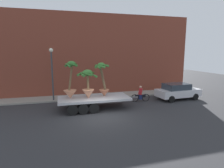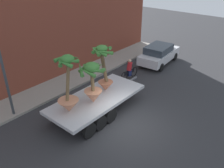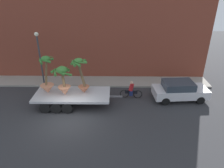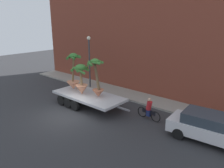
# 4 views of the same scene
# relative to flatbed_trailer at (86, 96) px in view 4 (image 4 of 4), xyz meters

# --- Properties ---
(ground_plane) EXTENTS (60.00, 60.00, 0.00)m
(ground_plane) POSITION_rel_flatbed_trailer_xyz_m (0.37, -2.02, -0.77)
(ground_plane) COLOR #2D2D30
(sidewalk) EXTENTS (24.00, 2.20, 0.15)m
(sidewalk) POSITION_rel_flatbed_trailer_xyz_m (0.37, 4.08, -0.70)
(sidewalk) COLOR gray
(sidewalk) RESTS_ON ground
(building_facade) EXTENTS (24.00, 1.20, 8.67)m
(building_facade) POSITION_rel_flatbed_trailer_xyz_m (0.37, 5.78, 3.56)
(building_facade) COLOR brown
(building_facade) RESTS_ON ground
(flatbed_trailer) EXTENTS (6.76, 2.61, 0.98)m
(flatbed_trailer) POSITION_rel_flatbed_trailer_xyz_m (0.00, 0.00, 0.00)
(flatbed_trailer) COLOR #B7BABF
(flatbed_trailer) RESTS_ON ground
(potted_palm_rear) EXTENTS (1.31, 1.35, 2.81)m
(potted_palm_rear) POSITION_rel_flatbed_trailer_xyz_m (1.02, 0.13, 1.59)
(potted_palm_rear) COLOR #B26647
(potted_palm_rear) RESTS_ON flatbed_trailer
(potted_palm_middle) EXTENTS (1.23, 1.17, 2.97)m
(potted_palm_middle) POSITION_rel_flatbed_trailer_xyz_m (-1.60, 0.12, 1.31)
(potted_palm_middle) COLOR tan
(potted_palm_middle) RESTS_ON flatbed_trailer
(potted_palm_front) EXTENTS (1.63, 1.64, 2.31)m
(potted_palm_front) POSITION_rel_flatbed_trailer_xyz_m (-0.28, -0.22, 1.37)
(potted_palm_front) COLOR tan
(potted_palm_front) RESTS_ON flatbed_trailer
(cyclist) EXTENTS (1.84, 0.37, 1.54)m
(cyclist) POSITION_rel_flatbed_trailer_xyz_m (4.87, 1.15, -0.10)
(cyclist) COLOR black
(cyclist) RESTS_ON ground
(parked_car) EXTENTS (4.43, 2.18, 1.58)m
(parked_car) POSITION_rel_flatbed_trailer_xyz_m (8.76, 0.97, 0.06)
(parked_car) COLOR silver
(parked_car) RESTS_ON ground
(street_lamp) EXTENTS (0.36, 0.36, 4.83)m
(street_lamp) POSITION_rel_flatbed_trailer_xyz_m (-3.06, 3.28, 2.46)
(street_lamp) COLOR #383D42
(street_lamp) RESTS_ON sidewalk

